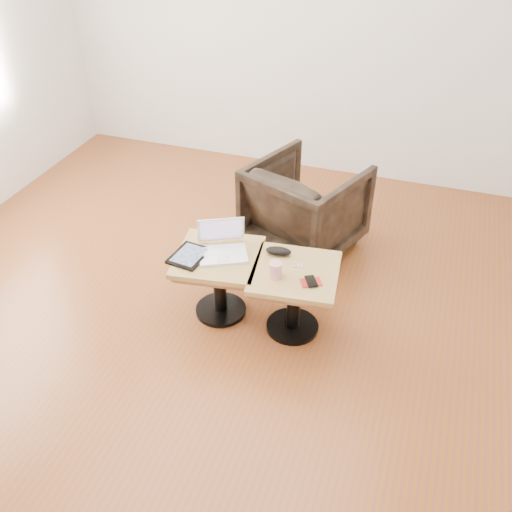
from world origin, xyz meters
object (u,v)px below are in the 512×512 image
(side_table_left, at_px, (219,270))
(side_table_right, at_px, (294,286))
(laptop, at_px, (222,246))
(striped_cup, at_px, (275,270))
(armchair, at_px, (305,206))

(side_table_left, height_order, side_table_right, same)
(laptop, bearing_deg, striped_cup, -45.12)
(laptop, relative_size, striped_cup, 3.87)
(armchair, bearing_deg, striped_cup, 116.43)
(laptop, bearing_deg, side_table_left, -136.13)
(side_table_left, distance_m, laptop, 0.17)
(side_table_right, bearing_deg, laptop, 168.86)
(side_table_left, distance_m, side_table_right, 0.51)
(side_table_left, xyz_separation_m, striped_cup, (0.41, -0.09, 0.17))
(side_table_left, xyz_separation_m, side_table_right, (0.51, -0.00, 0.00))
(side_table_right, xyz_separation_m, laptop, (-0.49, 0.04, 0.16))
(side_table_right, height_order, laptop, laptop)
(side_table_left, bearing_deg, side_table_right, -8.33)
(laptop, bearing_deg, side_table_right, -31.05)
(armchair, bearing_deg, side_table_right, 122.64)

